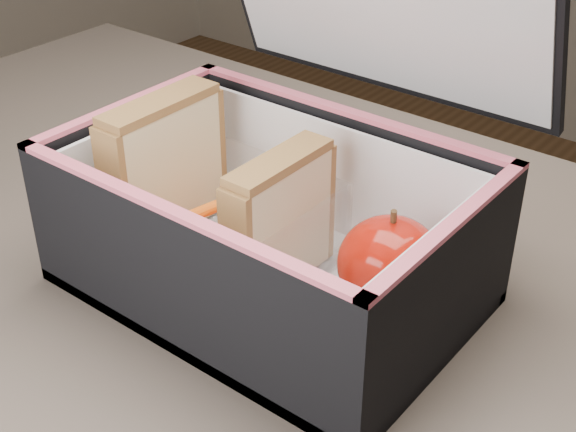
# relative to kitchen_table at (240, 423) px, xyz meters

# --- Properties ---
(kitchen_table) EXTENTS (1.20, 0.80, 0.75)m
(kitchen_table) POSITION_rel_kitchen_table_xyz_m (0.00, 0.00, 0.00)
(kitchen_table) COLOR #52473E
(kitchen_table) RESTS_ON ground
(lunch_bag) EXTENTS (0.30, 0.26, 0.29)m
(lunch_bag) POSITION_rel_kitchen_table_xyz_m (-0.01, 0.06, 0.15)
(lunch_bag) COLOR black
(lunch_bag) RESTS_ON kitchen_table
(plastic_tub) EXTENTS (0.16, 0.12, 0.07)m
(plastic_tub) POSITION_rel_kitchen_table_xyz_m (-0.06, 0.05, 0.14)
(plastic_tub) COLOR white
(plastic_tub) RESTS_ON lunch_bag
(sandwich_left) EXTENTS (0.03, 0.10, 0.11)m
(sandwich_left) POSITION_rel_kitchen_table_xyz_m (-0.12, 0.05, 0.16)
(sandwich_left) COLOR beige
(sandwich_left) RESTS_ON plastic_tub
(sandwich_right) EXTENTS (0.03, 0.09, 0.10)m
(sandwich_right) POSITION_rel_kitchen_table_xyz_m (-0.00, 0.05, 0.16)
(sandwich_right) COLOR beige
(sandwich_right) RESTS_ON plastic_tub
(carrot_sticks) EXTENTS (0.05, 0.15, 0.03)m
(carrot_sticks) POSITION_rel_kitchen_table_xyz_m (-0.06, 0.04, 0.12)
(carrot_sticks) COLOR #FF5706
(carrot_sticks) RESTS_ON plastic_tub
(paper_napkin) EXTENTS (0.10, 0.10, 0.01)m
(paper_napkin) POSITION_rel_kitchen_table_xyz_m (0.08, 0.07, 0.11)
(paper_napkin) COLOR white
(paper_napkin) RESTS_ON lunch_bag
(red_apple) EXTENTS (0.10, 0.10, 0.08)m
(red_apple) POSITION_rel_kitchen_table_xyz_m (0.08, 0.07, 0.15)
(red_apple) COLOR #990E02
(red_apple) RESTS_ON paper_napkin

